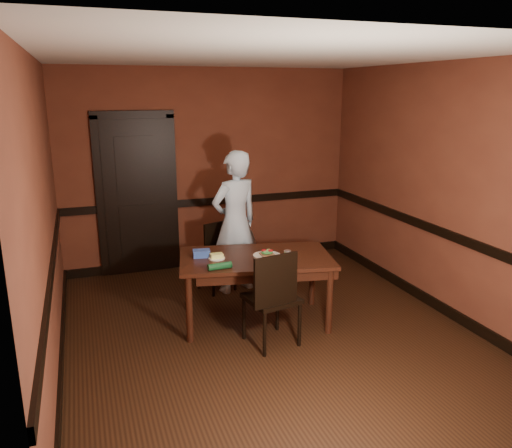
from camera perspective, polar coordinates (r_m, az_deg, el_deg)
floor at (r=5.26m, az=1.30°, el=-12.06°), size 4.00×4.50×0.01m
ceiling at (r=4.70m, az=1.50°, el=18.72°), size 4.00×4.50×0.01m
wall_back at (r=6.92m, az=-5.29°, el=6.26°), size 4.00×0.02×2.70m
wall_front at (r=2.90m, az=17.51°, el=-6.83°), size 4.00×0.02×2.70m
wall_left at (r=4.51m, az=-23.07°, el=0.40°), size 0.02×4.50×2.70m
wall_right at (r=5.81m, az=20.20°, el=3.72°), size 0.02×4.50×2.70m
dado_back at (r=6.98m, az=-5.17°, el=2.59°), size 4.00×0.03×0.10m
dado_left at (r=4.64m, az=-22.32°, el=-4.97°), size 0.03×4.50×0.10m
dado_right at (r=5.90m, az=19.70°, el=-0.57°), size 0.03×4.50×0.10m
baseboard_back at (r=7.21m, az=-5.01°, el=-3.94°), size 4.00×0.03×0.12m
baseboard_left at (r=4.97m, az=-21.33°, el=-14.12°), size 0.03×4.50×0.12m
baseboard_right at (r=6.17m, az=19.01°, el=-8.11°), size 0.03×4.50×0.12m
door at (r=6.76m, az=-13.42°, el=3.47°), size 1.05×0.07×2.20m
dining_table at (r=5.31m, az=-0.03°, el=-7.47°), size 1.71×1.18×0.73m
chair_far at (r=6.15m, az=-4.54°, el=-3.89°), size 0.49×0.49×0.82m
chair_near at (r=4.84m, az=1.78°, el=-8.27°), size 0.53×0.53×0.97m
person at (r=5.99m, az=-2.40°, el=0.18°), size 0.72×0.58×1.73m
sandwich_plate at (r=5.16m, az=1.27°, el=-3.55°), size 0.29×0.29×0.07m
sauce_jar at (r=5.11m, az=3.61°, el=-3.50°), size 0.07×0.07×0.09m
cheese_saucer at (r=5.12m, az=-4.52°, el=-3.74°), size 0.17×0.17×0.05m
food_tub at (r=5.18m, az=-6.26°, el=-3.36°), size 0.19×0.15×0.07m
wrapped_veg at (r=4.82m, az=-4.16°, el=-4.82°), size 0.24×0.08×0.07m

